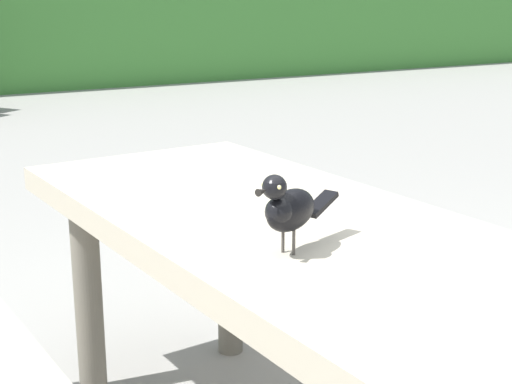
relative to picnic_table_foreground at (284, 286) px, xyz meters
The scene contains 2 objects.
picnic_table_foreground is the anchor object (origin of this frame).
bird_grackle 0.39m from the picnic_table_foreground, 120.53° to the right, with size 0.27×0.15×0.18m.
Camera 1 is at (-1.30, -1.22, 1.29)m, focal length 52.48 mm.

